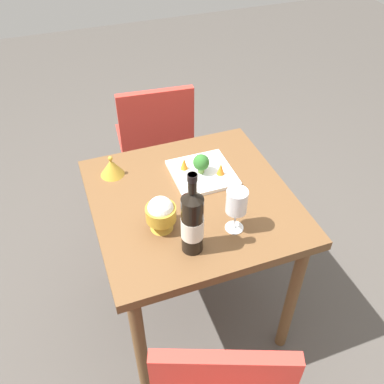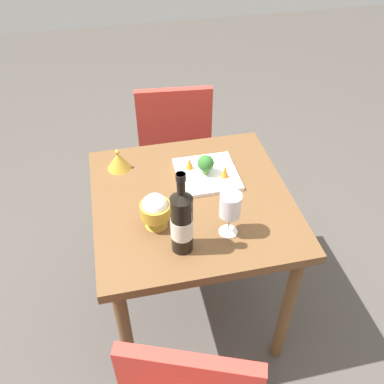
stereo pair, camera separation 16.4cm
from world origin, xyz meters
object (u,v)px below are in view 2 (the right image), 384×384
rice_bowl (155,210)px  carrot_garnish_right (189,163)px  broccoli_floret (206,164)px  carrot_garnish_left (225,171)px  serving_plate (207,174)px  chair_by_wall (174,134)px  rice_bowl_lid (118,161)px  wine_bottle (182,221)px  wine_glass (230,206)px

rice_bowl → carrot_garnish_right: (-0.18, -0.28, -0.03)m
broccoli_floret → carrot_garnish_left: broccoli_floret is taller
serving_plate → broccoli_floret: broccoli_floret is taller
chair_by_wall → rice_bowl_lid: (0.33, 0.53, 0.26)m
chair_by_wall → wine_bottle: 1.10m
rice_bowl_lid → serving_plate: 0.38m
broccoli_floret → wine_bottle: bearing=64.9°
wine_glass → broccoli_floret: (0.01, -0.33, -0.06)m
wine_glass → broccoli_floret: size_ratio=2.09×
serving_plate → carrot_garnish_left: 0.08m
serving_plate → carrot_garnish_right: (0.07, -0.04, 0.03)m
rice_bowl → carrot_garnish_right: rice_bowl is taller
carrot_garnish_right → wine_bottle: bearing=74.7°
wine_glass → rice_bowl: bearing=-20.3°
broccoli_floret → rice_bowl: bearing=44.1°
carrot_garnish_left → wine_glass: bearing=77.2°
wine_glass → carrot_garnish_right: 0.39m
wine_glass → rice_bowl: 0.27m
wine_glass → broccoli_floret: 0.33m
serving_plate → carrot_garnish_left: (-0.07, 0.04, 0.04)m
wine_glass → carrot_garnish_right: (0.06, -0.37, -0.09)m
serving_plate → broccoli_floret: size_ratio=2.92×
broccoli_floret → carrot_garnish_left: bearing=151.8°
rice_bowl_lid → carrot_garnish_right: rice_bowl_lid is taller
chair_by_wall → broccoli_floret: (-0.02, 0.67, 0.29)m
chair_by_wall → serving_plate: chair_by_wall is taller
wine_bottle → rice_bowl: 0.16m
rice_bowl → carrot_garnish_left: rice_bowl is taller
chair_by_wall → broccoli_floret: 0.73m
rice_bowl_lid → carrot_garnish_left: size_ratio=1.84×
rice_bowl → carrot_garnish_left: (-0.31, -0.20, -0.03)m
rice_bowl_lid → wine_bottle: bearing=109.7°
rice_bowl_lid → broccoli_floret: size_ratio=1.17×
wine_glass → carrot_garnish_left: 0.31m
rice_bowl → carrot_garnish_left: bearing=-148.0°
rice_bowl → wine_bottle: bearing=119.1°
carrot_garnish_right → rice_bowl_lid: bearing=-16.4°
wine_glass → serving_plate: (-0.00, -0.33, -0.12)m
rice_bowl_lid → serving_plate: (-0.35, 0.13, -0.03)m
carrot_garnish_right → rice_bowl: bearing=56.8°
rice_bowl_lid → broccoli_floret: 0.37m
rice_bowl → carrot_garnish_right: bearing=-123.2°
wine_bottle → serving_plate: size_ratio=1.32×
wine_bottle → rice_bowl: (0.07, -0.13, -0.06)m
wine_glass → broccoli_floret: wine_glass is taller
carrot_garnish_left → chair_by_wall: bearing=-82.7°
chair_by_wall → wine_glass: 1.05m
wine_bottle → serving_plate: wine_bottle is taller
wine_bottle → carrot_garnish_right: bearing=-105.3°
chair_by_wall → serving_plate: size_ratio=3.40×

